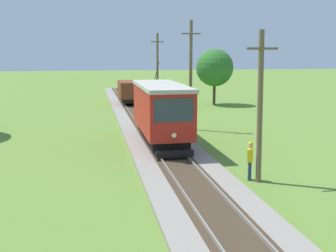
{
  "coord_description": "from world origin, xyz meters",
  "views": [
    {
      "loc": [
        -4.17,
        -5.17,
        5.7
      ],
      "look_at": [
        0.44,
        19.41,
        1.22
      ],
      "focal_mm": 43.84,
      "sensor_mm": 36.0,
      "label": 1
    }
  ],
  "objects_px": {
    "utility_pole_mid": "(191,75)",
    "utility_pole_far": "(157,68)",
    "track_worker": "(250,159)",
    "utility_pole_near_tram": "(260,105)",
    "red_tram": "(161,111)",
    "freight_car": "(130,91)",
    "tree_left_far": "(215,68)"
  },
  "relations": [
    {
      "from": "utility_pole_mid",
      "to": "utility_pole_far",
      "type": "height_order",
      "value": "utility_pole_mid"
    },
    {
      "from": "utility_pole_far",
      "to": "track_worker",
      "type": "xyz_separation_m",
      "value": [
        -0.29,
        -27.94,
        -3.01
      ]
    },
    {
      "from": "utility_pole_near_tram",
      "to": "utility_pole_far",
      "type": "xyz_separation_m",
      "value": [
        0.0,
        28.14,
        0.56
      ]
    },
    {
      "from": "red_tram",
      "to": "freight_car",
      "type": "bearing_deg",
      "value": 90.01
    },
    {
      "from": "utility_pole_mid",
      "to": "track_worker",
      "type": "xyz_separation_m",
      "value": [
        -0.29,
        -12.57,
        -3.12
      ]
    },
    {
      "from": "track_worker",
      "to": "freight_car",
      "type": "bearing_deg",
      "value": -59.57
    },
    {
      "from": "red_tram",
      "to": "freight_car",
      "type": "relative_size",
      "value": 1.64
    },
    {
      "from": "track_worker",
      "to": "red_tram",
      "type": "bearing_deg",
      "value": -45.43
    },
    {
      "from": "utility_pole_mid",
      "to": "utility_pole_far",
      "type": "bearing_deg",
      "value": 90.0
    },
    {
      "from": "red_tram",
      "to": "utility_pole_mid",
      "type": "distance_m",
      "value": 6.09
    },
    {
      "from": "red_tram",
      "to": "tree_left_far",
      "type": "distance_m",
      "value": 21.32
    },
    {
      "from": "red_tram",
      "to": "utility_pole_near_tram",
      "type": "distance_m",
      "value": 8.52
    },
    {
      "from": "red_tram",
      "to": "utility_pole_mid",
      "type": "relative_size",
      "value": 1.07
    },
    {
      "from": "freight_car",
      "to": "track_worker",
      "type": "height_order",
      "value": "freight_car"
    },
    {
      "from": "freight_car",
      "to": "utility_pole_mid",
      "type": "xyz_separation_m",
      "value": [
        3.06,
        -15.19,
        2.55
      ]
    },
    {
      "from": "red_tram",
      "to": "utility_pole_near_tram",
      "type": "height_order",
      "value": "utility_pole_near_tram"
    },
    {
      "from": "tree_left_far",
      "to": "freight_car",
      "type": "bearing_deg",
      "value": 173.94
    },
    {
      "from": "red_tram",
      "to": "utility_pole_far",
      "type": "xyz_separation_m",
      "value": [
        3.05,
        20.28,
        1.8
      ]
    },
    {
      "from": "utility_pole_near_tram",
      "to": "utility_pole_far",
      "type": "relative_size",
      "value": 0.86
    },
    {
      "from": "red_tram",
      "to": "utility_pole_mid",
      "type": "height_order",
      "value": "utility_pole_mid"
    },
    {
      "from": "utility_pole_far",
      "to": "tree_left_far",
      "type": "bearing_deg",
      "value": -10.66
    },
    {
      "from": "utility_pole_far",
      "to": "track_worker",
      "type": "bearing_deg",
      "value": -90.6
    },
    {
      "from": "track_worker",
      "to": "utility_pole_near_tram",
      "type": "bearing_deg",
      "value": 171.01
    },
    {
      "from": "utility_pole_far",
      "to": "track_worker",
      "type": "height_order",
      "value": "utility_pole_far"
    },
    {
      "from": "red_tram",
      "to": "freight_car",
      "type": "xyz_separation_m",
      "value": [
        -0.0,
        20.1,
        -0.64
      ]
    },
    {
      "from": "track_worker",
      "to": "tree_left_far",
      "type": "xyz_separation_m",
      "value": [
        6.48,
        26.78,
        3.08
      ]
    },
    {
      "from": "freight_car",
      "to": "tree_left_far",
      "type": "height_order",
      "value": "tree_left_far"
    },
    {
      "from": "freight_car",
      "to": "tree_left_far",
      "type": "xyz_separation_m",
      "value": [
        9.24,
        -0.98,
        2.51
      ]
    },
    {
      "from": "tree_left_far",
      "to": "track_worker",
      "type": "bearing_deg",
      "value": -103.6
    },
    {
      "from": "red_tram",
      "to": "tree_left_far",
      "type": "xyz_separation_m",
      "value": [
        9.24,
        19.12,
        1.87
      ]
    },
    {
      "from": "red_tram",
      "to": "track_worker",
      "type": "bearing_deg",
      "value": -70.16
    },
    {
      "from": "freight_car",
      "to": "utility_pole_mid",
      "type": "distance_m",
      "value": 15.7
    }
  ]
}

